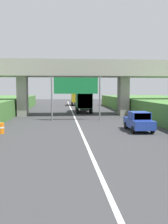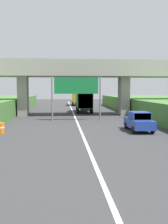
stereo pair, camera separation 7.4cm
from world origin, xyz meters
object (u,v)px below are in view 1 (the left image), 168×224
truck_yellow (76,97)px  construction_barrel_4 (1,128)px  car_blue (139,121)px  truck_green (83,100)px  overhead_highway_sign (76,88)px

truck_yellow → construction_barrel_4: bearing=-102.5°
truck_yellow → car_blue: 37.72m
car_blue → construction_barrel_4: (-11.87, -0.34, -0.40)m
car_blue → construction_barrel_4: size_ratio=4.56×
car_blue → truck_green: bearing=100.0°
overhead_highway_sign → construction_barrel_4: (-6.75, -8.63, -3.35)m
truck_green → truck_yellow: (-0.09, 18.35, 0.00)m
truck_green → construction_barrel_4: (-8.49, -19.54, -1.47)m
overhead_highway_sign → truck_yellow: 29.35m
overhead_highway_sign → truck_green: overhead_highway_sign is taller
overhead_highway_sign → truck_yellow: overhead_highway_sign is taller
car_blue → construction_barrel_4: car_blue is taller
truck_yellow → car_blue: (3.46, -37.54, -1.08)m
car_blue → overhead_highway_sign: bearing=121.7°
truck_green → car_blue: (3.37, -19.20, -1.08)m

